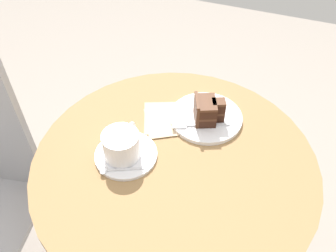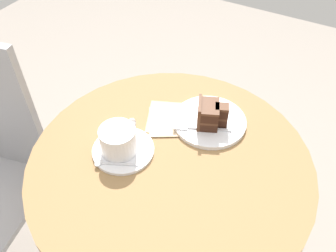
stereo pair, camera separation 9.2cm
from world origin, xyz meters
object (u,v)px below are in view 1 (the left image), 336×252
(teaspoon, at_px, (116,170))
(cake_plate, at_px, (206,117))
(cake_slice, at_px, (207,110))
(saucer, at_px, (126,155))
(fork, at_px, (194,125))
(napkin, at_px, (167,119))
(coffee_cup, at_px, (122,145))

(teaspoon, relative_size, cake_plate, 0.49)
(cake_plate, xyz_separation_m, cake_slice, (-0.01, -0.00, 0.04))
(saucer, height_order, cake_plate, cake_plate)
(cake_plate, distance_m, fork, 0.05)
(cake_plate, xyz_separation_m, napkin, (-0.04, 0.10, -0.00))
(coffee_cup, bearing_deg, cake_slice, -39.79)
(saucer, relative_size, coffee_cup, 1.29)
(coffee_cup, distance_m, teaspoon, 0.06)
(cake_slice, distance_m, napkin, 0.12)
(cake_plate, distance_m, cake_slice, 0.04)
(teaspoon, bearing_deg, saucer, -115.05)
(teaspoon, distance_m, fork, 0.25)
(saucer, xyz_separation_m, fork, (0.15, -0.13, 0.01))
(teaspoon, bearing_deg, napkin, -128.22)
(napkin, bearing_deg, saucer, 162.27)
(teaspoon, bearing_deg, coffee_cup, -108.54)
(saucer, bearing_deg, napkin, -17.73)
(coffee_cup, relative_size, cake_plate, 0.61)
(coffee_cup, relative_size, fork, 0.82)
(cake_plate, bearing_deg, saucer, 143.07)
(coffee_cup, bearing_deg, saucer, -47.05)
(teaspoon, relative_size, cake_slice, 1.06)
(napkin, bearing_deg, cake_plate, -67.52)
(cake_plate, bearing_deg, teaspoon, 149.55)
(cake_plate, distance_m, napkin, 0.11)
(teaspoon, xyz_separation_m, napkin, (0.22, -0.05, -0.01))
(saucer, height_order, teaspoon, teaspoon)
(cake_plate, height_order, cake_slice, cake_slice)
(cake_slice, relative_size, napkin, 0.52)
(cake_slice, bearing_deg, coffee_cup, 140.21)
(napkin, bearing_deg, cake_slice, -75.16)
(saucer, relative_size, napkin, 0.88)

